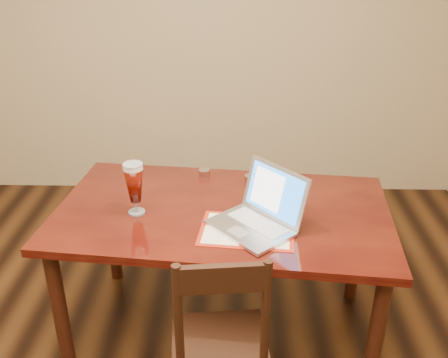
{
  "coord_description": "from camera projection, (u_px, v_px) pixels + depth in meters",
  "views": [
    {
      "loc": [
        0.43,
        -1.33,
        1.97
      ],
      "look_at": [
        0.38,
        0.78,
        0.93
      ],
      "focal_mm": 40.0,
      "sensor_mm": 36.0,
      "label": 1
    }
  ],
  "objects": [
    {
      "name": "room_shell",
      "position": [
        71.0,
        24.0,
        1.3
      ],
      "size": [
        4.51,
        5.01,
        2.71
      ],
      "color": "tan",
      "rests_on": "ground"
    },
    {
      "name": "dining_table",
      "position": [
        222.0,
        224.0,
        2.47
      ],
      "size": [
        1.71,
        1.08,
        1.02
      ],
      "rotation": [
        0.0,
        0.0,
        -0.1
      ],
      "color": "#4F140A",
      "rests_on": "ground"
    },
    {
      "name": "dining_chair",
      "position": [
        220.0,
        345.0,
        2.06
      ],
      "size": [
        0.44,
        0.42,
        0.94
      ],
      "rotation": [
        0.0,
        0.0,
        0.11
      ],
      "color": "black",
      "rests_on": "ground"
    }
  ]
}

